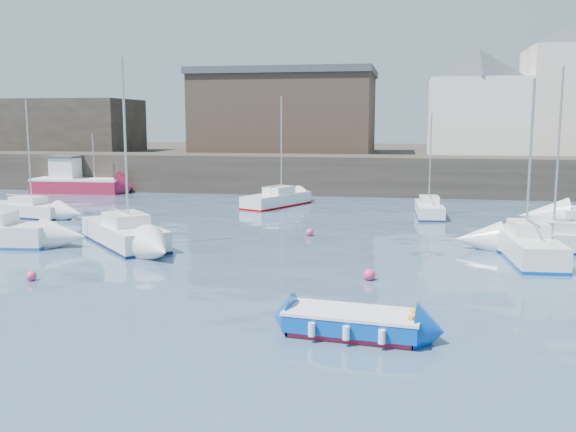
% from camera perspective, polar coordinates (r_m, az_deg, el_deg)
% --- Properties ---
extents(water, '(220.00, 220.00, 0.00)m').
position_cam_1_polar(water, '(17.94, -7.14, -10.35)').
color(water, '#2D4760').
rests_on(water, ground).
extents(quay_wall, '(90.00, 5.00, 3.00)m').
position_cam_1_polar(quay_wall, '(51.60, 4.69, 3.70)').
color(quay_wall, '#28231E').
rests_on(quay_wall, ground).
extents(land_strip, '(90.00, 32.00, 2.80)m').
position_cam_1_polar(land_strip, '(69.50, 6.22, 4.82)').
color(land_strip, '#28231E').
rests_on(land_strip, ground).
extents(bldg_east_d, '(11.14, 11.14, 8.95)m').
position_cam_1_polar(bldg_east_d, '(57.97, 16.48, 9.71)').
color(bldg_east_d, white).
rests_on(bldg_east_d, land_strip).
extents(warehouse, '(16.40, 10.40, 7.60)m').
position_cam_1_polar(warehouse, '(60.22, -0.22, 9.28)').
color(warehouse, '#3D2D26').
rests_on(warehouse, land_strip).
extents(bldg_west, '(14.00, 8.00, 5.00)m').
position_cam_1_polar(bldg_west, '(66.99, -19.39, 7.60)').
color(bldg_west, '#353028').
rests_on(bldg_west, land_strip).
extents(blue_dinghy, '(3.83, 2.14, 0.70)m').
position_cam_1_polar(blue_dinghy, '(17.62, 5.81, -9.35)').
color(blue_dinghy, maroon).
rests_on(blue_dinghy, ground).
extents(fishing_boat, '(7.32, 3.01, 4.77)m').
position_cam_1_polar(fishing_boat, '(54.66, -18.34, 2.96)').
color(fishing_boat, maroon).
rests_on(fishing_boat, ground).
extents(sailboat_b, '(6.09, 6.28, 8.53)m').
position_cam_1_polar(sailboat_b, '(30.98, -14.35, -1.48)').
color(sailboat_b, white).
rests_on(sailboat_b, ground).
extents(sailboat_c, '(2.19, 5.79, 7.49)m').
position_cam_1_polar(sailboat_c, '(28.64, 20.60, -2.53)').
color(sailboat_c, white).
rests_on(sailboat_c, ground).
extents(sailboat_d, '(6.46, 2.40, 8.10)m').
position_cam_1_polar(sailboat_d, '(31.19, 23.52, -1.98)').
color(sailboat_d, white).
rests_on(sailboat_d, ground).
extents(sailboat_e, '(5.68, 2.77, 7.00)m').
position_cam_1_polar(sailboat_e, '(41.88, -22.29, 0.55)').
color(sailboat_e, white).
rests_on(sailboat_e, ground).
extents(sailboat_f, '(1.72, 4.83, 6.20)m').
position_cam_1_polar(sailboat_f, '(40.00, 12.44, 0.62)').
color(sailboat_f, white).
rests_on(sailboat_f, ground).
extents(sailboat_h, '(4.11, 6.00, 7.42)m').
position_cam_1_polar(sailboat_h, '(43.61, -1.01, 1.51)').
color(sailboat_h, white).
rests_on(sailboat_h, ground).
extents(buoy_near, '(0.38, 0.38, 0.38)m').
position_cam_1_polar(buoy_near, '(25.25, -21.83, -5.35)').
color(buoy_near, '#FF3375').
rests_on(buoy_near, ground).
extents(buoy_mid, '(0.43, 0.43, 0.43)m').
position_cam_1_polar(buoy_mid, '(23.72, 7.21, -5.67)').
color(buoy_mid, '#FF3375').
rests_on(buoy_mid, ground).
extents(buoy_far, '(0.38, 0.38, 0.38)m').
position_cam_1_polar(buoy_far, '(32.47, 1.93, -1.76)').
color(buoy_far, '#FF3375').
rests_on(buoy_far, ground).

